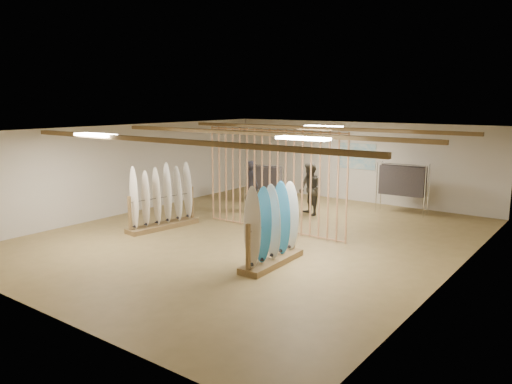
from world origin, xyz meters
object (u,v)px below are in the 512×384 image
Objects in this scene: clothing_rack_a at (264,178)px; shopper_b at (310,186)px; clothing_rack_b at (403,181)px; rack_right at (272,237)px; shopper_a at (252,183)px; rack_left at (162,207)px.

clothing_rack_a is 2.25m from shopper_b.
clothing_rack_b is 0.87× the size of shopper_b.
shopper_a is (-3.58, 4.01, 0.31)m from rack_right.
rack_left is 1.19× the size of shopper_a.
rack_left is 1.37× the size of clothing_rack_b.
rack_right is 5.38m from shopper_a.
clothing_rack_a is 1.27m from shopper_a.
rack_right reaches higher than clothing_rack_b.
rack_right reaches higher than rack_left.
shopper_b is (-2.22, -1.93, -0.12)m from clothing_rack_b.
rack_left is 1.60× the size of clothing_rack_a.
clothing_rack_b is at bearing 58.96° from rack_left.
rack_left is at bearing -91.91° from shopper_b.
shopper_b reaches higher than rack_right.
clothing_rack_b is at bearing 3.88° from clothing_rack_a.
shopper_b reaches higher than clothing_rack_b.
rack_right is 6.56m from clothing_rack_a.
clothing_rack_a is at bearing 94.04° from rack_left.
rack_left is 4.47m from clothing_rack_a.
clothing_rack_a is 4.61m from clothing_rack_b.
rack_left reaches higher than clothing_rack_a.
shopper_a is 1.00× the size of shopper_b.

